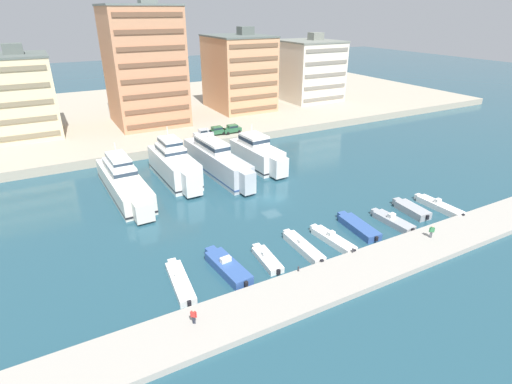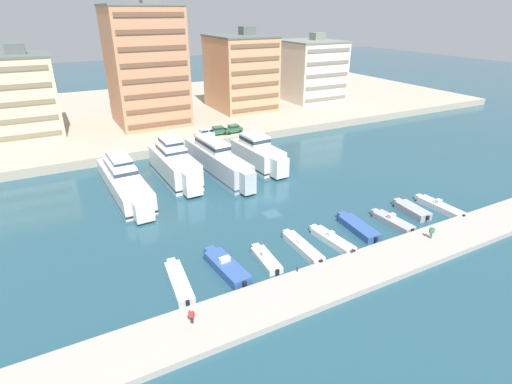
{
  "view_description": "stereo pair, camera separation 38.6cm",
  "coord_description": "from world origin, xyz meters",
  "px_view_note": "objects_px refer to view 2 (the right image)",
  "views": [
    {
      "loc": [
        -28.19,
        -46.89,
        26.41
      ],
      "look_at": [
        -3.44,
        -1.25,
        2.5
      ],
      "focal_mm": 28.0,
      "sensor_mm": 36.0,
      "label": 1
    },
    {
      "loc": [
        -27.85,
        -47.07,
        26.41
      ],
      "look_at": [
        -3.44,
        -1.25,
        2.5
      ],
      "focal_mm": 28.0,
      "sensor_mm": 36.0,
      "label": 2
    }
  ],
  "objects_px": {
    "motorboat_white_far_left": "(179,281)",
    "car_green_mid_left": "(233,129)",
    "yacht_white_center_left": "(258,154)",
    "pedestrian_mid_deck": "(192,315)",
    "car_silver_far_left": "(205,133)",
    "motorboat_grey_mid_right": "(392,221)",
    "motorboat_grey_right": "(412,210)",
    "motorboat_blue_center_right": "(358,227)",
    "motorboat_blue_left": "(226,267)",
    "yacht_white_left": "(175,165)",
    "car_green_left": "(218,130)",
    "motorboat_white_mid_left": "(266,259)",
    "pedestrian_near_edge": "(432,231)",
    "motorboat_white_center": "(332,240)",
    "motorboat_white_far_right": "(439,206)",
    "yacht_ivory_far_left": "(124,181)",
    "motorboat_white_center_left": "(302,247)",
    "yacht_silver_mid_left": "(217,161)"
  },
  "relations": [
    {
      "from": "motorboat_blue_center_right",
      "to": "yacht_white_center_left",
      "type": "bearing_deg",
      "value": 90.91
    },
    {
      "from": "pedestrian_mid_deck",
      "to": "car_silver_far_left",
      "type": "bearing_deg",
      "value": 67.36
    },
    {
      "from": "car_green_left",
      "to": "motorboat_white_center",
      "type": "bearing_deg",
      "value": -94.66
    },
    {
      "from": "yacht_white_center_left",
      "to": "pedestrian_near_edge",
      "type": "bearing_deg",
      "value": -79.58
    },
    {
      "from": "motorboat_white_center_left",
      "to": "car_green_left",
      "type": "xyz_separation_m",
      "value": [
        7.83,
        44.01,
        2.22
      ]
    },
    {
      "from": "motorboat_white_mid_left",
      "to": "yacht_white_left",
      "type": "bearing_deg",
      "value": 93.08
    },
    {
      "from": "pedestrian_mid_deck",
      "to": "yacht_white_left",
      "type": "bearing_deg",
      "value": 74.6
    },
    {
      "from": "yacht_white_center_left",
      "to": "motorboat_grey_right",
      "type": "height_order",
      "value": "yacht_white_center_left"
    },
    {
      "from": "motorboat_blue_left",
      "to": "motorboat_blue_center_right",
      "type": "relative_size",
      "value": 1.07
    },
    {
      "from": "motorboat_white_far_right",
      "to": "motorboat_blue_center_right",
      "type": "bearing_deg",
      "value": 176.29
    },
    {
      "from": "yacht_ivory_far_left",
      "to": "pedestrian_mid_deck",
      "type": "bearing_deg",
      "value": -91.29
    },
    {
      "from": "yacht_white_center_left",
      "to": "yacht_silver_mid_left",
      "type": "bearing_deg",
      "value": 178.99
    },
    {
      "from": "motorboat_white_center",
      "to": "motorboat_grey_right",
      "type": "relative_size",
      "value": 1.19
    },
    {
      "from": "motorboat_white_center",
      "to": "motorboat_white_far_right",
      "type": "xyz_separation_m",
      "value": [
        19.31,
        -0.06,
        0.02
      ]
    },
    {
      "from": "yacht_white_left",
      "to": "pedestrian_mid_deck",
      "type": "distance_m",
      "value": 35.8
    },
    {
      "from": "motorboat_white_center_left",
      "to": "car_green_mid_left",
      "type": "xyz_separation_m",
      "value": [
        11.38,
        43.74,
        2.22
      ]
    },
    {
      "from": "yacht_white_center_left",
      "to": "pedestrian_mid_deck",
      "type": "xyz_separation_m",
      "value": [
        -24.75,
        -33.43,
        -0.7
      ]
    },
    {
      "from": "yacht_white_center_left",
      "to": "motorboat_blue_center_right",
      "type": "height_order",
      "value": "yacht_white_center_left"
    },
    {
      "from": "yacht_white_left",
      "to": "motorboat_white_far_right",
      "type": "distance_m",
      "value": 41.65
    },
    {
      "from": "motorboat_white_far_right",
      "to": "car_silver_far_left",
      "type": "xyz_separation_m",
      "value": [
        -18.85,
        43.91,
        2.22
      ]
    },
    {
      "from": "motorboat_blue_left",
      "to": "motorboat_white_center",
      "type": "relative_size",
      "value": 1.09
    },
    {
      "from": "motorboat_blue_left",
      "to": "motorboat_white_mid_left",
      "type": "relative_size",
      "value": 1.32
    },
    {
      "from": "yacht_white_left",
      "to": "car_green_left",
      "type": "height_order",
      "value": "yacht_white_left"
    },
    {
      "from": "car_green_left",
      "to": "car_green_mid_left",
      "type": "distance_m",
      "value": 3.56
    },
    {
      "from": "yacht_ivory_far_left",
      "to": "motorboat_white_mid_left",
      "type": "bearing_deg",
      "value": -68.82
    },
    {
      "from": "motorboat_blue_left",
      "to": "car_silver_far_left",
      "type": "relative_size",
      "value": 1.97
    },
    {
      "from": "yacht_ivory_far_left",
      "to": "yacht_white_left",
      "type": "distance_m",
      "value": 8.97
    },
    {
      "from": "motorboat_white_center",
      "to": "pedestrian_near_edge",
      "type": "xyz_separation_m",
      "value": [
        10.61,
        -5.76,
        1.24
      ]
    },
    {
      "from": "yacht_ivory_far_left",
      "to": "yacht_white_center_left",
      "type": "bearing_deg",
      "value": 1.78
    },
    {
      "from": "motorboat_white_center_left",
      "to": "car_green_left",
      "type": "bearing_deg",
      "value": 79.91
    },
    {
      "from": "motorboat_white_far_left",
      "to": "motorboat_grey_right",
      "type": "xyz_separation_m",
      "value": [
        34.17,
        0.02,
        0.11
      ]
    },
    {
      "from": "motorboat_blue_center_right",
      "to": "motorboat_white_far_right",
      "type": "relative_size",
      "value": 0.96
    },
    {
      "from": "car_green_left",
      "to": "pedestrian_mid_deck",
      "type": "bearing_deg",
      "value": -115.47
    },
    {
      "from": "motorboat_white_far_left",
      "to": "car_green_mid_left",
      "type": "relative_size",
      "value": 1.97
    },
    {
      "from": "motorboat_white_far_left",
      "to": "motorboat_grey_mid_right",
      "type": "relative_size",
      "value": 1.17
    },
    {
      "from": "yacht_white_center_left",
      "to": "car_silver_far_left",
      "type": "height_order",
      "value": "yacht_white_center_left"
    },
    {
      "from": "motorboat_white_center",
      "to": "motorboat_grey_right",
      "type": "bearing_deg",
      "value": 3.87
    },
    {
      "from": "motorboat_white_far_left",
      "to": "motorboat_white_center_left",
      "type": "height_order",
      "value": "motorboat_white_center_left"
    },
    {
      "from": "motorboat_white_center_left",
      "to": "motorboat_white_far_right",
      "type": "relative_size",
      "value": 0.99
    },
    {
      "from": "motorboat_white_center_left",
      "to": "motorboat_blue_left",
      "type": "bearing_deg",
      "value": 177.0
    },
    {
      "from": "motorboat_white_center_left",
      "to": "pedestrian_mid_deck",
      "type": "xyz_separation_m",
      "value": [
        -16.05,
        -6.14,
        1.16
      ]
    },
    {
      "from": "motorboat_white_center_left",
      "to": "car_green_mid_left",
      "type": "bearing_deg",
      "value": 75.41
    },
    {
      "from": "yacht_white_left",
      "to": "motorboat_white_mid_left",
      "type": "bearing_deg",
      "value": -86.92
    },
    {
      "from": "yacht_silver_mid_left",
      "to": "motorboat_blue_center_right",
      "type": "xyz_separation_m",
      "value": [
        8.44,
        -26.86,
        -1.94
      ]
    },
    {
      "from": "yacht_white_center_left",
      "to": "car_silver_far_left",
      "type": "xyz_separation_m",
      "value": [
        -4.02,
        16.26,
        0.36
      ]
    },
    {
      "from": "motorboat_grey_right",
      "to": "car_green_mid_left",
      "type": "bearing_deg",
      "value": 100.11
    },
    {
      "from": "yacht_ivory_far_left",
      "to": "motorboat_blue_center_right",
      "type": "bearing_deg",
      "value": -46.74
    },
    {
      "from": "yacht_white_center_left",
      "to": "motorboat_white_center_left",
      "type": "xyz_separation_m",
      "value": [
        -8.7,
        -27.28,
        -1.86
      ]
    },
    {
      "from": "motorboat_grey_mid_right",
      "to": "motorboat_grey_right",
      "type": "relative_size",
      "value": 1.1
    },
    {
      "from": "car_silver_far_left",
      "to": "pedestrian_near_edge",
      "type": "distance_m",
      "value": 50.65
    }
  ]
}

